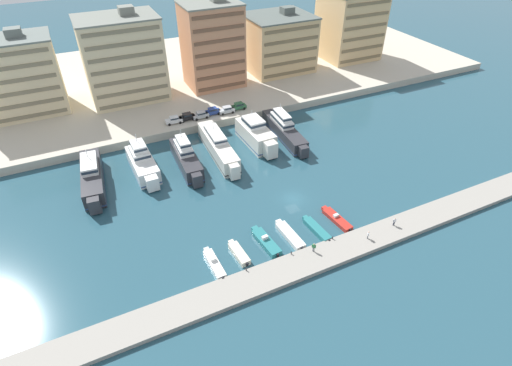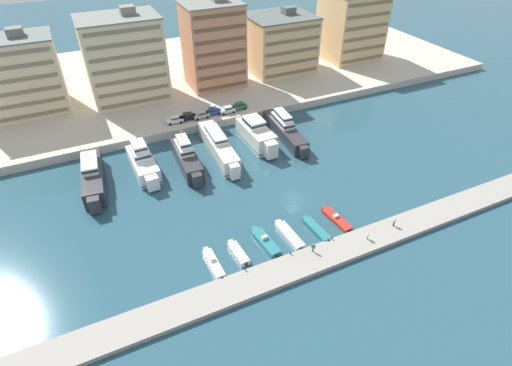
{
  "view_description": "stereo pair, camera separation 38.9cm",
  "coord_description": "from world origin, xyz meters",
  "px_view_note": "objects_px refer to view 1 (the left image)",
  "views": [
    {
      "loc": [
        -32.62,
        -51.48,
        49.47
      ],
      "look_at": [
        -5.79,
        4.86,
        2.5
      ],
      "focal_mm": 28.0,
      "sensor_mm": 36.0,
      "label": 1
    },
    {
      "loc": [
        -32.27,
        -51.65,
        49.47
      ],
      "look_at": [
        -5.79,
        4.86,
        2.5
      ],
      "focal_mm": 28.0,
      "sensor_mm": 36.0,
      "label": 2
    }
  ],
  "objects_px": {
    "yacht_ivory_center": "(256,135)",
    "motorboat_white_center_left": "(290,235)",
    "motorboat_teal_mid_left": "(266,242)",
    "car_silver_center": "(227,110)",
    "car_white_far_left": "(174,120)",
    "car_blue_center_left": "(212,111)",
    "motorboat_teal_center": "(316,229)",
    "pedestrian_mid_deck": "(394,221)",
    "yacht_white_left": "(143,163)",
    "motorboat_white_far_left": "(214,264)",
    "car_black_left": "(187,116)",
    "pedestrian_far_side": "(314,247)",
    "pedestrian_near_edge": "(368,234)",
    "yacht_charcoal_center_right": "(284,129)",
    "motorboat_cream_left": "(239,253)",
    "car_green_center_right": "(238,106)",
    "motorboat_red_center_right": "(337,219)",
    "yacht_ivory_center_left": "(218,146)",
    "car_silver_mid_left": "(201,115)",
    "yacht_charcoal_mid_left": "(186,157)",
    "yacht_charcoal_far_left": "(92,177)"
  },
  "relations": [
    {
      "from": "yacht_ivory_center",
      "to": "motorboat_white_center_left",
      "type": "relative_size",
      "value": 1.94
    },
    {
      "from": "motorboat_teal_mid_left",
      "to": "car_silver_center",
      "type": "distance_m",
      "value": 45.79
    },
    {
      "from": "car_white_far_left",
      "to": "car_blue_center_left",
      "type": "distance_m",
      "value": 10.17
    },
    {
      "from": "motorboat_teal_center",
      "to": "pedestrian_mid_deck",
      "type": "height_order",
      "value": "pedestrian_mid_deck"
    },
    {
      "from": "yacht_ivory_center",
      "to": "car_white_far_left",
      "type": "xyz_separation_m",
      "value": [
        -15.46,
        14.53,
        0.45
      ]
    },
    {
      "from": "yacht_ivory_center",
      "to": "motorboat_teal_center",
      "type": "xyz_separation_m",
      "value": [
        -3.12,
        -31.47,
        -2.05
      ]
    },
    {
      "from": "yacht_white_left",
      "to": "motorboat_teal_mid_left",
      "type": "bearing_deg",
      "value": -65.33
    },
    {
      "from": "motorboat_white_far_left",
      "to": "motorboat_white_center_left",
      "type": "height_order",
      "value": "motorboat_white_far_left"
    },
    {
      "from": "car_black_left",
      "to": "pedestrian_far_side",
      "type": "bearing_deg",
      "value": -83.87
    },
    {
      "from": "motorboat_white_far_left",
      "to": "pedestrian_near_edge",
      "type": "xyz_separation_m",
      "value": [
        25.64,
        -6.22,
        1.24
      ]
    },
    {
      "from": "motorboat_white_center_left",
      "to": "car_black_left",
      "type": "height_order",
      "value": "car_black_left"
    },
    {
      "from": "motorboat_teal_center",
      "to": "yacht_charcoal_center_right",
      "type": "bearing_deg",
      "value": 71.32
    },
    {
      "from": "motorboat_teal_center",
      "to": "pedestrian_mid_deck",
      "type": "xyz_separation_m",
      "value": [
        12.71,
        -5.28,
        1.33
      ]
    },
    {
      "from": "motorboat_cream_left",
      "to": "car_silver_center",
      "type": "xyz_separation_m",
      "value": [
        16.18,
        44.82,
        2.48
      ]
    },
    {
      "from": "car_green_center_right",
      "to": "motorboat_cream_left",
      "type": "bearing_deg",
      "value": -113.46
    },
    {
      "from": "yacht_ivory_center",
      "to": "motorboat_red_center_right",
      "type": "relative_size",
      "value": 2.05
    },
    {
      "from": "yacht_ivory_center_left",
      "to": "motorboat_white_far_left",
      "type": "relative_size",
      "value": 2.99
    },
    {
      "from": "motorboat_red_center_right",
      "to": "car_silver_center",
      "type": "relative_size",
      "value": 1.83
    },
    {
      "from": "yacht_ivory_center",
      "to": "car_green_center_right",
      "type": "height_order",
      "value": "yacht_ivory_center"
    },
    {
      "from": "pedestrian_mid_deck",
      "to": "car_silver_center",
      "type": "bearing_deg",
      "value": 102.5
    },
    {
      "from": "motorboat_white_center_left",
      "to": "car_silver_mid_left",
      "type": "bearing_deg",
      "value": 90.7
    },
    {
      "from": "yacht_ivory_center_left",
      "to": "car_green_center_right",
      "type": "distance_m",
      "value": 19.19
    },
    {
      "from": "car_green_center_right",
      "to": "pedestrian_mid_deck",
      "type": "bearing_deg",
      "value": -81.5
    },
    {
      "from": "yacht_charcoal_center_right",
      "to": "motorboat_red_center_right",
      "type": "xyz_separation_m",
      "value": [
        -5.86,
        -30.88,
        -1.68
      ]
    },
    {
      "from": "car_silver_center",
      "to": "car_green_center_right",
      "type": "bearing_deg",
      "value": 10.75
    },
    {
      "from": "yacht_ivory_center_left",
      "to": "motorboat_white_center_left",
      "type": "bearing_deg",
      "value": -86.94
    },
    {
      "from": "car_silver_center",
      "to": "pedestrian_near_edge",
      "type": "height_order",
      "value": "car_silver_center"
    },
    {
      "from": "motorboat_teal_center",
      "to": "car_blue_center_left",
      "type": "height_order",
      "value": "car_blue_center_left"
    },
    {
      "from": "motorboat_cream_left",
      "to": "pedestrian_far_side",
      "type": "relative_size",
      "value": 3.48
    },
    {
      "from": "yacht_charcoal_mid_left",
      "to": "car_silver_center",
      "type": "bearing_deg",
      "value": 44.85
    },
    {
      "from": "motorboat_cream_left",
      "to": "motorboat_red_center_right",
      "type": "xyz_separation_m",
      "value": [
        19.56,
        0.12,
        -0.08
      ]
    },
    {
      "from": "motorboat_teal_center",
      "to": "motorboat_red_center_right",
      "type": "distance_m",
      "value": 4.91
    },
    {
      "from": "yacht_charcoal_center_right",
      "to": "car_silver_center",
      "type": "distance_m",
      "value": 16.65
    },
    {
      "from": "motorboat_cream_left",
      "to": "motorboat_teal_mid_left",
      "type": "height_order",
      "value": "motorboat_teal_mid_left"
    },
    {
      "from": "yacht_charcoal_mid_left",
      "to": "pedestrian_near_edge",
      "type": "bearing_deg",
      "value": -59.45
    },
    {
      "from": "car_green_center_right",
      "to": "car_blue_center_left",
      "type": "bearing_deg",
      "value": 178.88
    },
    {
      "from": "motorboat_white_center_left",
      "to": "motorboat_teal_center",
      "type": "relative_size",
      "value": 1.1
    },
    {
      "from": "car_silver_center",
      "to": "pedestrian_far_side",
      "type": "xyz_separation_m",
      "value": [
        -4.97,
        -49.98,
        -1.12
      ]
    },
    {
      "from": "yacht_charcoal_far_left",
      "to": "pedestrian_near_edge",
      "type": "height_order",
      "value": "yacht_charcoal_far_left"
    },
    {
      "from": "car_black_left",
      "to": "car_silver_center",
      "type": "bearing_deg",
      "value": -4.23
    },
    {
      "from": "motorboat_white_center_left",
      "to": "car_silver_mid_left",
      "type": "relative_size",
      "value": 1.96
    },
    {
      "from": "yacht_white_left",
      "to": "car_black_left",
      "type": "height_order",
      "value": "yacht_white_left"
    },
    {
      "from": "yacht_charcoal_center_right",
      "to": "pedestrian_far_side",
      "type": "height_order",
      "value": "yacht_charcoal_center_right"
    },
    {
      "from": "motorboat_teal_center",
      "to": "car_blue_center_left",
      "type": "distance_m",
      "value": 46.42
    },
    {
      "from": "motorboat_white_far_left",
      "to": "car_silver_mid_left",
      "type": "distance_m",
      "value": 47.49
    },
    {
      "from": "motorboat_white_center_left",
      "to": "pedestrian_far_side",
      "type": "bearing_deg",
      "value": -74.5
    },
    {
      "from": "motorboat_red_center_right",
      "to": "car_blue_center_left",
      "type": "height_order",
      "value": "car_blue_center_left"
    },
    {
      "from": "yacht_white_left",
      "to": "motorboat_teal_mid_left",
      "type": "height_order",
      "value": "yacht_white_left"
    },
    {
      "from": "motorboat_teal_mid_left",
      "to": "motorboat_white_center_left",
      "type": "relative_size",
      "value": 0.98
    },
    {
      "from": "motorboat_teal_center",
      "to": "pedestrian_near_edge",
      "type": "distance_m",
      "value": 8.85
    }
  ]
}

